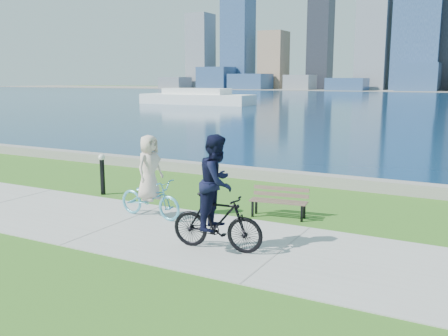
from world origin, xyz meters
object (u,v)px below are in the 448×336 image
(cyclist_woman, at_px, (150,187))
(cyclist_man, at_px, (217,202))
(bollard_lamp, at_px, (102,171))
(park_bench, at_px, (279,199))

(cyclist_woman, relative_size, cyclist_man, 0.88)
(cyclist_woman, height_order, cyclist_man, cyclist_man)
(bollard_lamp, height_order, cyclist_woman, cyclist_woman)
(bollard_lamp, distance_m, cyclist_woman, 2.97)
(park_bench, height_order, cyclist_man, cyclist_man)
(park_bench, relative_size, bollard_lamp, 1.21)
(cyclist_woman, bearing_deg, cyclist_man, -112.44)
(park_bench, xyz_separation_m, cyclist_woman, (-2.68, -1.54, 0.32))
(cyclist_man, bearing_deg, bollard_lamp, 56.99)
(cyclist_man, bearing_deg, park_bench, -9.63)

